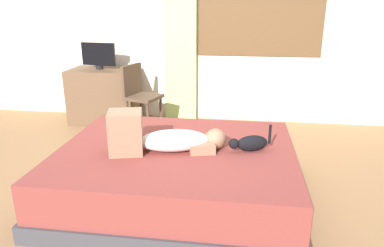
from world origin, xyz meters
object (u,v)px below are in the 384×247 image
Objects in this scene: tv_monitor at (98,55)px; chair_by_desk at (139,93)px; cup at (132,66)px; desk at (105,96)px; person_lying at (162,138)px; cat at (250,143)px; bed at (177,172)px.

tv_monitor reaches higher than chair_by_desk.
cup is (0.42, 0.10, -0.14)m from tv_monitor.
person_lying is at bearing -57.68° from desk.
cat is 0.71× the size of tv_monitor.
cat is 0.40× the size of chair_by_desk.
chair_by_desk is (-1.37, 1.56, -0.01)m from cat.
desk is 0.55m from tv_monitor.
bed is 5.80× the size of cat.
cup is at bearing 112.93° from person_lying.
bed is 2.11× the size of person_lying.
cup is at bearing 128.60° from cat.
desk reaches higher than cat.
desk is (-1.25, 1.97, -0.19)m from person_lying.
tv_monitor reaches higher than bed.
cat is (0.60, 0.02, 0.29)m from bed.
desk is at bearing 0.00° from tv_monitor.
bed is 2.30× the size of chair_by_desk.
tv_monitor is (-1.40, 1.89, 0.70)m from bed.
chair_by_desk is at bearing -63.40° from cup.
desk is 1.88× the size of tv_monitor.
tv_monitor is at bearing -180.00° from desk.
tv_monitor is at bearing 153.08° from chair_by_desk.
desk is 0.56m from cup.
bed is 23.94× the size of cup.
tv_monitor reaches higher than desk.
tv_monitor is 0.82m from chair_by_desk.
chair_by_desk reaches higher than cup.
chair_by_desk is (-0.77, 1.58, 0.29)m from bed.
desk is at bearing 125.56° from bed.
cup reaches higher than person_lying.
cat is at bearing -48.68° from chair_by_desk.
cat is 2.77m from tv_monitor.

